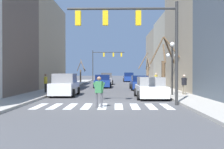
{
  "coord_description": "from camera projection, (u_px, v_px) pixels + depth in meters",
  "views": [
    {
      "loc": [
        0.74,
        -15.35,
        1.94
      ],
      "look_at": [
        0.05,
        31.82,
        1.48
      ],
      "focal_mm": 42.0,
      "sensor_mm": 36.0,
      "label": 1
    }
  ],
  "objects": [
    {
      "name": "ground_plane",
      "position": [
        103.0,
        105.0,
        15.38
      ],
      "size": [
        240.0,
        240.0,
        0.0
      ],
      "primitive_type": "plane",
      "color": "#4C4C4F"
    },
    {
      "name": "sidewalk_left",
      "position": [
        7.0,
        103.0,
        15.46
      ],
      "size": [
        2.39,
        90.0,
        0.15
      ],
      "color": "#ADA89E",
      "rests_on": "ground_plane"
    },
    {
      "name": "sidewalk_right",
      "position": [
        201.0,
        104.0,
        15.29
      ],
      "size": [
        2.39,
        90.0,
        0.15
      ],
      "color": "#ADA89E",
      "rests_on": "ground_plane"
    },
    {
      "name": "building_row_left",
      "position": [
        6.0,
        35.0,
        25.42
      ],
      "size": [
        6.0,
        30.35,
        13.38
      ],
      "color": "beige",
      "rests_on": "ground_plane"
    },
    {
      "name": "building_row_right",
      "position": [
        194.0,
        42.0,
        30.82
      ],
      "size": [
        6.0,
        44.43,
        13.56
      ],
      "color": "#515B66",
      "rests_on": "ground_plane"
    },
    {
      "name": "crosswalk_stripes",
      "position": [
        103.0,
        106.0,
        14.71
      ],
      "size": [
        7.65,
        2.6,
        0.01
      ],
      "color": "white",
      "rests_on": "ground_plane"
    },
    {
      "name": "traffic_signal_near",
      "position": [
        135.0,
        29.0,
        15.23
      ],
      "size": [
        6.46,
        0.28,
        6.02
      ],
      "color": "#2D2D2D",
      "rests_on": "ground_plane"
    },
    {
      "name": "traffic_signal_far",
      "position": [
        104.0,
        58.0,
        56.87
      ],
      "size": [
        6.99,
        0.28,
        6.62
      ],
      "color": "#2D2D2D",
      "rests_on": "ground_plane"
    },
    {
      "name": "street_lamp_right_corner",
      "position": [
        172.0,
        57.0,
        20.41
      ],
      "size": [
        0.95,
        0.36,
        4.12
      ],
      "color": "black",
      "rests_on": "sidewalk_right"
    },
    {
      "name": "car_parked_left_far",
      "position": [
        107.0,
        79.0,
        40.44
      ],
      "size": [
        1.99,
        4.15,
        1.81
      ],
      "rotation": [
        0.0,
        0.0,
        -1.57
      ],
      "color": "gray",
      "rests_on": "ground_plane"
    },
    {
      "name": "car_parked_right_far",
      "position": [
        140.0,
        83.0,
        28.62
      ],
      "size": [
        2.09,
        4.69,
        1.54
      ],
      "rotation": [
        0.0,
        0.0,
        1.57
      ],
      "color": "navy",
      "rests_on": "ground_plane"
    },
    {
      "name": "car_parked_left_mid",
      "position": [
        65.0,
        86.0,
        21.18
      ],
      "size": [
        2.02,
        4.29,
        1.81
      ],
      "rotation": [
        0.0,
        0.0,
        1.57
      ],
      "color": "silver",
      "rests_on": "ground_plane"
    },
    {
      "name": "car_driving_toward_lane",
      "position": [
        129.0,
        77.0,
        52.39
      ],
      "size": [
        2.19,
        4.81,
        1.82
      ],
      "rotation": [
        0.0,
        0.0,
        1.57
      ],
      "color": "navy",
      "rests_on": "ground_plane"
    },
    {
      "name": "car_at_intersection",
      "position": [
        103.0,
        81.0,
        32.58
      ],
      "size": [
        2.13,
        4.74,
        1.59
      ],
      "rotation": [
        0.0,
        0.0,
        -1.57
      ],
      "color": "navy",
      "rests_on": "ground_plane"
    },
    {
      "name": "car_parked_left_near",
      "position": [
        150.0,
        88.0,
        19.32
      ],
      "size": [
        2.21,
        4.66,
        1.57
      ],
      "rotation": [
        0.0,
        0.0,
        1.57
      ],
      "color": "white",
      "rests_on": "ground_plane"
    },
    {
      "name": "pedestrian_waiting_at_curb",
      "position": [
        99.0,
        89.0,
        14.2
      ],
      "size": [
        0.7,
        0.36,
        1.69
      ],
      "rotation": [
        0.0,
        0.0,
        5.89
      ],
      "color": "#4C4C51",
      "rests_on": "ground_plane"
    },
    {
      "name": "pedestrian_near_right_corner",
      "position": [
        156.0,
        78.0,
        32.59
      ],
      "size": [
        0.51,
        0.61,
        1.65
      ],
      "rotation": [
        0.0,
        0.0,
        4.05
      ],
      "color": "black",
      "rests_on": "sidewalk_right"
    },
    {
      "name": "pedestrian_on_left_sidewalk",
      "position": [
        184.0,
        83.0,
        20.75
      ],
      "size": [
        0.37,
        0.65,
        1.58
      ],
      "rotation": [
        0.0,
        0.0,
        2.02
      ],
      "color": "#7A705B",
      "rests_on": "sidewalk_right"
    },
    {
      "name": "pedestrian_crossing_street",
      "position": [
        46.0,
        81.0,
        22.88
      ],
      "size": [
        0.22,
        0.7,
        1.63
      ],
      "rotation": [
        0.0,
        0.0,
        1.57
      ],
      "color": "black",
      "rests_on": "sidewalk_left"
    },
    {
      "name": "street_tree_right_near",
      "position": [
        81.0,
        73.0,
        46.42
      ],
      "size": [
        1.74,
        1.52,
        4.06
      ],
      "color": "brown",
      "rests_on": "sidewalk_left"
    },
    {
      "name": "street_tree_left_mid",
      "position": [
        147.0,
        70.0,
        39.6
      ],
      "size": [
        1.88,
        2.47,
        4.76
      ],
      "color": "brown",
      "rests_on": "sidewalk_right"
    },
    {
      "name": "street_tree_left_far",
      "position": [
        165.0,
        65.0,
        26.24
      ],
      "size": [
        3.32,
        3.32,
        5.39
      ],
      "color": "brown",
      "rests_on": "sidewalk_right"
    }
  ]
}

